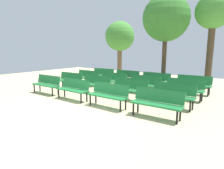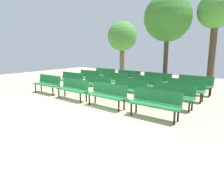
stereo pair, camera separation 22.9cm
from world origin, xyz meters
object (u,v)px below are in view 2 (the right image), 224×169
bench_r0_c1 (73,88)px  bench_r1_c2 (129,88)px  bench_r2_c0 (88,77)px  bench_r3_c2 (156,80)px  bench_r2_c3 (185,88)px  bench_r3_c3 (195,84)px  tree_1 (122,37)px  bench_r2_c1 (113,80)px  tree_2 (168,18)px  bench_r0_c2 (107,94)px  bench_r1_c0 (71,79)px  bench_r3_c0 (104,74)px  bench_r2_c2 (145,83)px  bench_r1_c3 (172,94)px  bench_r0_c3 (155,102)px  tree_0 (216,13)px  bench_r1_c1 (96,83)px  bench_r3_c1 (127,77)px  bench_r0_c0 (48,83)px

bench_r0_c1 → bench_r1_c2: 2.36m
bench_r2_c0 → bench_r3_c2: 3.95m
bench_r0_c1 → bench_r2_c3: same height
bench_r3_c3 → tree_1: tree_1 is taller
bench_r1_c2 → bench_r2_c1: (-1.89, 1.34, 0.00)m
tree_2 → bench_r3_c2: bearing=-88.2°
bench_r0_c2 → bench_r1_c0: same height
bench_r3_c3 → tree_2: tree_2 is taller
bench_r1_c0 → bench_r3_c0: 2.78m
tree_1 → bench_r2_c2: bearing=-44.9°
bench_r1_c0 → bench_r1_c3: size_ratio=1.01×
bench_r0_c3 → bench_r3_c3: bearing=87.6°
bench_r0_c3 → bench_r2_c0: 6.23m
bench_r1_c2 → tree_0: tree_0 is taller
bench_r0_c1 → bench_r1_c1: bearing=92.1°
bench_r2_c0 → bench_r3_c1: bearing=38.2°
bench_r1_c2 → bench_r2_c0: 3.99m
bench_r0_c2 → bench_r2_c3: bearing=56.3°
bench_r3_c0 → tree_0: 7.06m
bench_r3_c0 → bench_r3_c3: (5.65, 0.02, 0.00)m
bench_r0_c1 → tree_2: 6.51m
bench_r3_c1 → tree_0: 5.61m
bench_r0_c2 → bench_r2_c3: same height
bench_r1_c0 → bench_r2_c1: 2.30m
tree_1 → bench_r3_c0: bearing=-73.0°
bench_r1_c0 → tree_1: (-1.10, 6.19, 2.57)m
bench_r1_c0 → bench_r3_c3: size_ratio=1.00×
bench_r3_c3 → tree_1: 7.93m
bench_r0_c2 → bench_r1_c1: same height
bench_r2_c0 → bench_r2_c3: bearing=1.7°
bench_r1_c1 → tree_0: bearing=48.0°
bench_r1_c1 → bench_r2_c0: size_ratio=1.00×
bench_r3_c2 → bench_r1_c0: bearing=-143.0°
bench_r2_c3 → tree_2: size_ratio=0.32×
bench_r0_c0 → bench_r1_c0: (0.02, 1.41, 0.00)m
tree_1 → tree_0: bearing=-12.4°
bench_r0_c2 → tree_0: size_ratio=0.32×
bench_r1_c0 → tree_2: (3.61, 3.93, 3.28)m
bench_r2_c3 → bench_r3_c2: size_ratio=1.01×
bench_r1_c3 → bench_r3_c2: 3.33m
bench_r0_c1 → bench_r2_c1: same height
tree_2 → bench_r2_c0: bearing=-144.5°
tree_2 → bench_r1_c1: bearing=-114.3°
bench_r2_c2 → tree_0: tree_0 is taller
bench_r0_c0 → bench_r1_c0: size_ratio=1.00×
bench_r2_c3 → bench_r3_c0: same height
bench_r2_c0 → bench_r1_c3: bearing=-12.3°
bench_r1_c0 → bench_r1_c3: bearing=-1.5°
bench_r0_c0 → tree_1: tree_1 is taller
bench_r0_c0 → bench_r1_c0: bearing=87.4°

